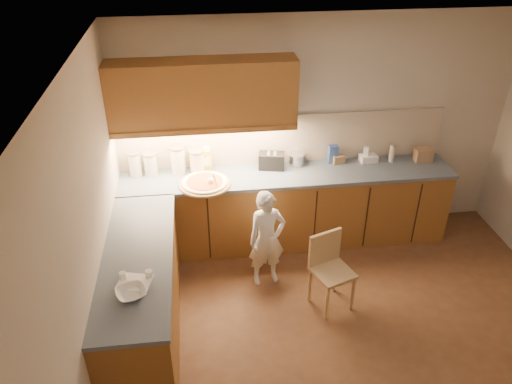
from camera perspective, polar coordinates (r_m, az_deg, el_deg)
room at (r=3.94m, az=13.90°, el=0.29°), size 4.54×4.50×2.62m
l_counter at (r=5.43m, az=-1.36°, el=-4.72°), size 3.77×2.62×0.92m
backsplash at (r=5.75m, az=3.23°, el=6.07°), size 3.75×0.02×0.58m
upper_cabinets at (r=5.27m, az=-6.10°, el=11.10°), size 1.95×0.36×0.73m
pizza_on_board at (r=5.40m, az=-5.85°, el=1.01°), size 0.56×0.56×0.22m
child at (r=5.20m, az=1.25°, el=-5.38°), size 0.44×0.33×1.09m
wooden_chair at (r=5.03m, az=8.37°, el=-8.30°), size 0.46×0.46×0.80m
mixing_bowl at (r=4.08m, az=-14.08°, el=-11.17°), size 0.30×0.30×0.06m
canister_a at (r=5.66m, az=-13.67°, el=3.13°), size 0.14×0.14×0.29m
canister_b at (r=5.65m, az=-11.97°, el=3.17°), size 0.15×0.15×0.27m
canister_c at (r=5.62m, az=-8.90°, el=3.68°), size 0.17×0.17×0.32m
canister_d at (r=5.61m, az=-6.78°, el=3.51°), size 0.17×0.17×0.27m
oil_jug at (r=5.65m, az=-5.63°, el=3.73°), size 0.11×0.09×0.29m
toaster at (r=5.68m, az=1.80°, el=3.59°), size 0.32×0.22×0.19m
steel_pot at (r=5.78m, az=4.63°, el=3.74°), size 0.18×0.18×0.14m
blue_box at (r=5.87m, az=8.78°, el=4.31°), size 0.11×0.08×0.22m
card_box_a at (r=5.89m, az=9.39°, el=3.72°), size 0.15×0.11×0.10m
white_bottle at (r=5.98m, az=12.42°, el=4.27°), size 0.08×0.08×0.19m
flat_pack at (r=6.00m, az=12.70°, el=3.79°), size 0.21×0.15×0.08m
tall_jar at (r=6.03m, az=15.30°, el=4.35°), size 0.07×0.07×0.22m
card_box_b at (r=6.18m, az=18.54°, el=4.09°), size 0.20×0.16×0.16m
dough_cloth at (r=4.20m, az=-13.71°, el=-10.00°), size 0.30×0.26×0.02m
spice_jar_a at (r=4.24m, az=-14.97°, el=-9.32°), size 0.06×0.06×0.08m
spice_jar_b at (r=4.21m, az=-12.14°, el=-9.20°), size 0.07×0.07×0.08m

